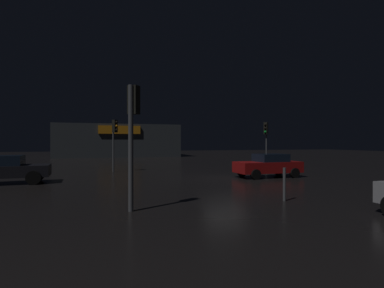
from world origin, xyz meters
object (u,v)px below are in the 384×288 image
(car_near, at_px, (268,165))
(traffic_signal_cross_left, at_px, (133,124))
(store_building, at_px, (118,141))
(traffic_signal_cross_right, at_px, (115,133))
(traffic_signal_opposite, at_px, (266,133))
(car_crossing, at_px, (7,169))

(car_near, bearing_deg, traffic_signal_cross_left, -142.73)
(store_building, xyz_separation_m, traffic_signal_cross_right, (-1.46, -24.72, 0.44))
(traffic_signal_cross_left, bearing_deg, traffic_signal_opposite, 46.12)
(store_building, distance_m, traffic_signal_cross_left, 37.81)
(traffic_signal_opposite, distance_m, car_near, 7.27)
(traffic_signal_cross_left, distance_m, car_near, 11.43)
(traffic_signal_opposite, relative_size, traffic_signal_cross_right, 1.01)
(store_building, relative_size, car_crossing, 4.32)
(traffic_signal_cross_right, bearing_deg, store_building, 86.62)
(car_crossing, bearing_deg, car_near, -4.95)
(car_near, bearing_deg, traffic_signal_cross_right, 145.24)
(store_building, height_order, car_crossing, store_building)
(store_building, distance_m, traffic_signal_opposite, 27.23)
(car_near, xyz_separation_m, car_crossing, (-14.63, 1.27, 0.03))
(traffic_signal_opposite, height_order, car_crossing, traffic_signal_opposite)
(store_building, relative_size, traffic_signal_cross_right, 4.67)
(car_near, height_order, car_crossing, car_crossing)
(traffic_signal_opposite, distance_m, traffic_signal_cross_left, 17.83)
(traffic_signal_opposite, height_order, traffic_signal_cross_left, traffic_signal_cross_left)
(car_near, distance_m, car_crossing, 14.68)
(car_near, bearing_deg, traffic_signal_opposite, 60.58)
(traffic_signal_opposite, bearing_deg, store_building, 113.70)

